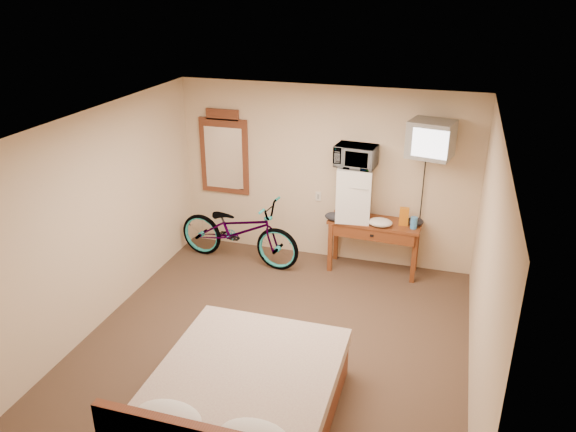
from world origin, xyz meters
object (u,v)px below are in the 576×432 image
Objects in this scene: mini_fridge at (354,193)px; wall_mirror at (224,153)px; desk at (374,231)px; crt_television at (431,139)px; bicycle at (239,230)px; blue_cup at (414,223)px; microwave at (356,156)px; bed at (239,406)px.

wall_mirror is (-1.98, 0.24, 0.32)m from mini_fridge.
crt_television is (0.63, 0.02, 1.33)m from desk.
mini_fridge is at bearing -7.02° from wall_mirror.
bicycle is (0.39, -0.52, -0.95)m from wall_mirror.
bicycle reaches higher than blue_cup.
desk is 2.39× the size of microwave.
mini_fridge is 0.35× the size of bed.
desk is at bearing -76.36° from bicycle.
mini_fridge is at bearing 179.45° from crt_television.
crt_television is at bearing -4.96° from wall_mirror.
mini_fridge is at bearing 173.89° from blue_cup.
crt_television reaches higher than bicycle.
wall_mirror reaches higher than mini_fridge.
desk is 1.91m from bicycle.
wall_mirror is 0.68× the size of bicycle.
bed is at bearing -66.05° from wall_mirror.
mini_fridge reaches higher than blue_cup.
blue_cup is at bearing 70.37° from bed.
crt_television is 0.52× the size of wall_mirror.
mini_fridge is 2.02m from wall_mirror.
crt_television reaches higher than mini_fridge.
microwave is 0.28× the size of bicycle.
desk is at bearing -5.00° from mini_fridge.
wall_mirror is at bearing 178.95° from microwave.
blue_cup is 0.24× the size of crt_television.
blue_cup is at bearing -143.64° from crt_television.
blue_cup is 0.13× the size of wall_mirror.
wall_mirror is (-2.91, 0.25, -0.51)m from crt_television.
blue_cup reaches higher than desk.
mini_fridge is 1.41× the size of microwave.
bed reaches higher than desk.
wall_mirror reaches higher than bicycle.
blue_cup is 0.08× the size of bicycle.
wall_mirror is at bearing 173.25° from desk.
mini_fridge is at bearing 84.01° from bed.
mini_fridge is 0.60× the size of wall_mirror.
microwave is 2.00m from wall_mirror.
crt_television is 2.92m from bicycle.
microwave is (-0.30, 0.03, 1.02)m from desk.
crt_television is at bearing 5.40° from microwave.
desk is 3.45m from bed.
microwave is at bearing 84.01° from bed.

